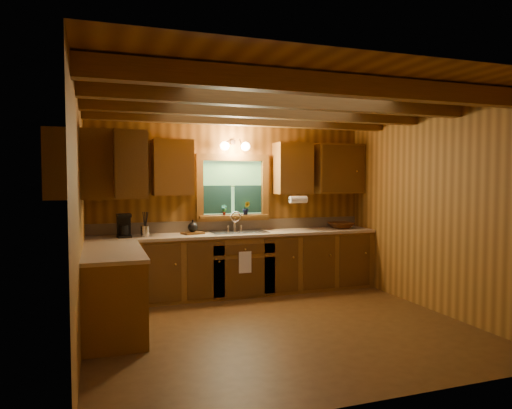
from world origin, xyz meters
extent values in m
plane|color=#4C2F12|center=(0.00, 0.00, 0.00)|extent=(4.20, 4.20, 0.00)
plane|color=brown|center=(0.00, 0.00, 2.60)|extent=(4.20, 4.20, 0.00)
plane|color=brown|center=(0.00, 1.90, 1.30)|extent=(4.20, 0.00, 4.20)
plane|color=brown|center=(0.00, -1.90, 1.30)|extent=(4.20, 0.00, 4.20)
plane|color=brown|center=(-2.10, 0.00, 1.30)|extent=(0.00, 3.80, 3.80)
plane|color=brown|center=(2.10, 0.00, 1.30)|extent=(0.00, 3.80, 3.80)
cube|color=brown|center=(0.00, -1.20, 2.49)|extent=(4.20, 0.14, 0.18)
cube|color=brown|center=(0.00, -0.40, 2.49)|extent=(4.20, 0.14, 0.18)
cube|color=brown|center=(0.00, 0.40, 2.49)|extent=(4.20, 0.14, 0.18)
cube|color=brown|center=(0.00, 1.20, 2.49)|extent=(4.20, 0.14, 0.18)
cube|color=brown|center=(0.00, 1.59, 0.43)|extent=(4.20, 0.62, 0.86)
cube|color=brown|center=(-1.79, 0.48, 0.43)|extent=(0.62, 1.60, 0.86)
cube|color=tan|center=(0.00, 1.59, 0.88)|extent=(4.20, 0.66, 0.04)
cube|color=tan|center=(-1.78, 0.48, 0.88)|extent=(0.64, 1.60, 0.04)
cube|color=tan|center=(0.00, 1.89, 0.98)|extent=(4.20, 0.02, 0.16)
cube|color=white|center=(-1.47, 0.68, 0.43)|extent=(0.02, 0.60, 0.80)
cube|color=brown|center=(-1.70, 1.73, 1.84)|extent=(0.78, 0.34, 0.78)
cube|color=brown|center=(-0.92, 1.73, 1.84)|extent=(0.55, 0.34, 0.78)
cube|color=brown|center=(0.92, 1.73, 1.84)|extent=(0.55, 0.34, 0.78)
cube|color=brown|center=(1.70, 1.73, 1.84)|extent=(0.78, 0.34, 0.78)
cube|color=brown|center=(-1.93, 0.68, 1.84)|extent=(0.34, 1.10, 0.78)
cube|color=brown|center=(0.00, 1.86, 2.00)|extent=(1.12, 0.08, 0.10)
cube|color=brown|center=(0.00, 1.86, 1.10)|extent=(1.12, 0.08, 0.10)
cube|color=brown|center=(-0.51, 1.86, 1.55)|extent=(0.10, 0.08, 0.80)
cube|color=brown|center=(0.51, 1.86, 1.55)|extent=(0.10, 0.08, 0.80)
cube|color=#3D7C34|center=(0.00, 1.90, 1.55)|extent=(0.92, 0.01, 0.80)
cube|color=#102F2E|center=(-0.24, 1.87, 1.37)|extent=(0.42, 0.02, 0.42)
cube|color=#102F2E|center=(0.24, 1.87, 1.37)|extent=(0.42, 0.02, 0.42)
cylinder|color=black|center=(0.00, 1.87, 1.57)|extent=(0.92, 0.01, 0.01)
cube|color=brown|center=(0.00, 1.82, 1.12)|extent=(1.06, 0.14, 0.04)
cylinder|color=black|center=(0.00, 1.86, 2.23)|extent=(0.08, 0.03, 0.08)
cylinder|color=black|center=(-0.10, 1.80, 2.23)|extent=(0.09, 0.17, 0.08)
cylinder|color=black|center=(0.10, 1.80, 2.23)|extent=(0.09, 0.17, 0.08)
sphere|color=#FFE0A5|center=(-0.16, 1.74, 2.16)|extent=(0.13, 0.13, 0.13)
sphere|color=#FFE0A5|center=(0.16, 1.74, 2.16)|extent=(0.13, 0.13, 0.13)
cylinder|color=white|center=(0.92, 1.53, 1.37)|extent=(0.27, 0.11, 0.11)
cube|color=white|center=(0.00, 1.26, 0.52)|extent=(0.18, 0.01, 0.30)
cube|color=silver|center=(0.00, 1.60, 0.91)|extent=(0.82, 0.48, 0.02)
cube|color=#262628|center=(-0.19, 1.60, 0.84)|extent=(0.34, 0.40, 0.14)
cube|color=#262628|center=(0.19, 1.60, 0.84)|extent=(0.34, 0.40, 0.14)
cylinder|color=silver|center=(0.00, 1.78, 1.01)|extent=(0.04, 0.04, 0.22)
torus|color=silver|center=(0.00, 1.72, 1.12)|extent=(0.16, 0.02, 0.16)
cube|color=black|center=(-1.60, 1.55, 0.91)|extent=(0.18, 0.22, 0.03)
cube|color=black|center=(-1.60, 1.62, 1.07)|extent=(0.18, 0.08, 0.29)
cube|color=black|center=(-1.60, 1.53, 1.19)|extent=(0.18, 0.20, 0.04)
cylinder|color=black|center=(-1.60, 1.52, 1.00)|extent=(0.11, 0.11, 0.13)
cylinder|color=silver|center=(-1.33, 1.57, 0.97)|extent=(0.12, 0.12, 0.15)
cylinder|color=black|center=(-1.34, 1.56, 1.13)|extent=(0.03, 0.04, 0.22)
cylinder|color=black|center=(-1.33, 1.57, 1.13)|extent=(0.01, 0.01, 0.22)
cylinder|color=black|center=(-1.31, 1.58, 1.13)|extent=(0.03, 0.04, 0.22)
cylinder|color=black|center=(-1.30, 1.58, 1.13)|extent=(0.04, 0.06, 0.21)
cube|color=#513011|center=(-0.66, 1.64, 0.91)|extent=(0.34, 0.28, 0.03)
sphere|color=black|center=(-0.66, 1.64, 1.00)|extent=(0.14, 0.14, 0.14)
cylinder|color=black|center=(-0.66, 1.64, 1.08)|extent=(0.02, 0.02, 0.04)
imported|color=#48230C|center=(1.70, 1.61, 0.95)|extent=(0.40, 0.40, 0.10)
imported|color=#513011|center=(-0.15, 1.82, 1.22)|extent=(0.10, 0.08, 0.16)
imported|color=#513011|center=(0.19, 1.81, 1.24)|extent=(0.13, 0.12, 0.20)
camera|label=1|loc=(-1.94, -4.83, 1.67)|focal=32.53mm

